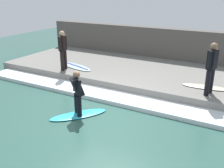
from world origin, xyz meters
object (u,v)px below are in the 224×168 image
object	(u,v)px
surfer_waiting_near	(211,66)
surfboard_waiting_far	(76,66)
surfer_waiting_far	(63,48)
surfboard_waiting_near	(206,87)
surfboard_riding	(78,115)
surfer_riding	(77,91)

from	to	relation	value
surfer_waiting_near	surfboard_waiting_far	bearing A→B (deg)	85.62
surfer_waiting_far	surfboard_waiting_near	bearing A→B (deg)	-83.33
surfboard_riding	surfboard_waiting_near	size ratio (longest dim) A/B	1.02
surfboard_waiting_far	surfboard_waiting_near	bearing A→B (deg)	-88.77
surfer_waiting_near	surfboard_waiting_far	size ratio (longest dim) A/B	0.85
surfer_waiting_far	surfboard_riding	bearing A→B (deg)	-135.00
surfer_waiting_near	surfboard_waiting_far	distance (m)	5.89
surfboard_waiting_near	surfboard_waiting_far	xyz separation A→B (m)	(-0.12, 5.64, 0.00)
surfboard_riding	surfer_waiting_near	xyz separation A→B (m)	(2.80, -3.34, 1.34)
surfer_waiting_near	surfboard_waiting_near	bearing A→B (deg)	15.83
surfboard_waiting_near	surfer_riding	bearing A→B (deg)	136.65
surfer_waiting_far	surfboard_waiting_far	distance (m)	1.10
surfer_waiting_far	surfer_waiting_near	bearing A→B (deg)	-88.86
surfboard_riding	surfer_riding	xyz separation A→B (m)	(0.00, 0.00, 0.81)
surfer_riding	surfboard_waiting_near	xyz separation A→B (m)	(3.36, -3.17, -0.42)
surfboard_riding	surfboard_waiting_far	bearing A→B (deg)	37.26
surfer_waiting_far	surfboard_waiting_far	bearing A→B (deg)	-20.69
surfer_riding	surfboard_waiting_far	size ratio (longest dim) A/B	0.68
surfboard_waiting_near	surfer_waiting_far	xyz separation A→B (m)	(-0.68, 5.85, 0.92)
surfboard_riding	surfer_waiting_near	bearing A→B (deg)	-50.01
surfboard_waiting_near	surfer_waiting_far	distance (m)	5.96
surfboard_riding	surfer_waiting_near	world-z (taller)	surfer_waiting_near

